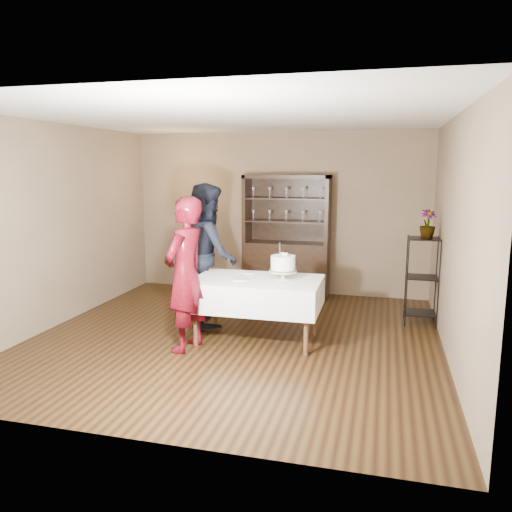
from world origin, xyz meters
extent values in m
plane|color=black|center=(0.00, 0.00, 0.00)|extent=(5.00, 5.00, 0.00)
plane|color=silver|center=(0.00, 0.00, 2.70)|extent=(5.00, 5.00, 0.00)
cube|color=brown|center=(0.00, 2.50, 1.35)|extent=(5.00, 0.02, 2.70)
cube|color=brown|center=(-2.50, 0.00, 1.35)|extent=(0.02, 5.00, 2.70)
cube|color=brown|center=(2.50, 0.00, 1.35)|extent=(0.02, 5.00, 2.70)
cube|color=black|center=(0.20, 2.24, 0.45)|extent=(1.40, 0.48, 0.90)
cube|color=black|center=(0.20, 2.46, 1.45)|extent=(1.40, 0.03, 1.10)
cube|color=black|center=(0.20, 2.24, 1.97)|extent=(1.40, 0.48, 0.06)
cube|color=black|center=(0.20, 2.24, 1.25)|extent=(1.28, 0.42, 0.02)
cube|color=black|center=(0.20, 2.24, 1.62)|extent=(1.28, 0.42, 0.02)
cylinder|color=black|center=(2.08, 1.00, 0.60)|extent=(0.02, 0.02, 1.20)
cylinder|color=black|center=(2.48, 1.00, 0.60)|extent=(0.02, 0.02, 1.20)
cylinder|color=black|center=(2.08, 1.40, 0.60)|extent=(0.02, 0.02, 1.20)
cylinder|color=black|center=(2.48, 1.40, 0.60)|extent=(0.02, 0.02, 1.20)
cube|color=black|center=(2.28, 1.20, 0.15)|extent=(0.40, 0.40, 0.02)
cube|color=black|center=(2.28, 1.20, 0.65)|extent=(0.40, 0.40, 0.01)
cube|color=black|center=(2.28, 1.20, 1.18)|extent=(0.40, 0.40, 0.02)
cube|color=silver|center=(0.28, -0.02, 0.60)|extent=(1.56, 0.97, 0.36)
cylinder|color=#4D321C|center=(-0.38, -0.39, 0.37)|extent=(0.06, 0.06, 0.74)
cylinder|color=#4D321C|center=(0.95, -0.38, 0.37)|extent=(0.06, 0.06, 0.74)
cylinder|color=#4D321C|center=(-0.39, 0.35, 0.37)|extent=(0.06, 0.06, 0.74)
cylinder|color=#4D321C|center=(0.94, 0.36, 0.37)|extent=(0.06, 0.06, 0.74)
imported|color=#39050D|center=(-0.44, -0.52, 0.90)|extent=(0.54, 0.72, 1.80)
imported|color=black|center=(-0.54, 0.51, 0.96)|extent=(1.07, 1.16, 1.92)
cylinder|color=silver|center=(0.59, 0.05, 0.78)|extent=(0.18, 0.18, 0.01)
cylinder|color=silver|center=(0.59, 0.05, 0.82)|extent=(0.05, 0.05, 0.09)
cylinder|color=silver|center=(0.59, 0.05, 0.88)|extent=(0.33, 0.33, 0.01)
cylinder|color=#45642F|center=(0.59, 0.05, 0.89)|extent=(0.32, 0.32, 0.02)
cylinder|color=white|center=(0.59, 0.05, 0.97)|extent=(0.39, 0.39, 0.18)
sphere|color=#5E74C9|center=(0.62, 0.05, 1.08)|extent=(0.02, 0.02, 0.02)
cube|color=silver|center=(0.55, 0.03, 1.13)|extent=(0.02, 0.02, 0.13)
cube|color=black|center=(0.55, 0.03, 1.21)|extent=(0.02, 0.02, 0.05)
cylinder|color=silver|center=(0.09, -0.11, 0.78)|extent=(0.27, 0.27, 0.01)
cylinder|color=silver|center=(0.09, 0.30, 0.78)|extent=(0.18, 0.18, 0.01)
imported|color=#45642F|center=(2.31, 1.21, 1.38)|extent=(0.27, 0.27, 0.38)
camera|label=1|loc=(1.76, -5.76, 2.11)|focal=35.00mm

